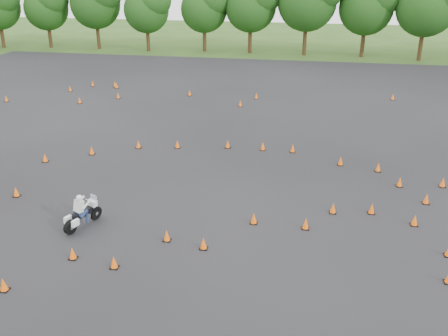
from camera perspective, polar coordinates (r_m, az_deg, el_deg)
ground at (r=20.17m, az=-1.99°, el=-7.54°), size 140.00×140.00×0.00m
asphalt_pad at (r=25.42m, az=0.78°, el=-0.74°), size 62.00×62.00×0.00m
treeline at (r=52.17m, az=11.17°, el=16.34°), size 87.02×32.45×10.68m
traffic_cones at (r=24.76m, az=-0.75°, el=-0.85°), size 36.18×32.50×0.45m
rider_white at (r=21.14m, az=-15.99°, el=-4.59°), size 1.27×2.08×1.53m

